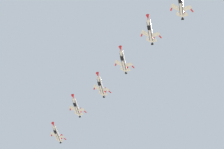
{
  "coord_description": "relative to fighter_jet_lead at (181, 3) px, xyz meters",
  "views": [
    {
      "loc": [
        1.79,
        -6.97,
        1.5
      ],
      "look_at": [
        -29.93,
        106.54,
        156.52
      ],
      "focal_mm": 63.42,
      "sensor_mm": 36.0,
      "label": 1
    }
  ],
  "objects": [
    {
      "name": "fighter_jet_lead",
      "position": [
        0.0,
        0.0,
        0.0
      ],
      "size": [
        9.58,
        15.96,
        5.31
      ],
      "rotation": [
        0.0,
        -0.49,
        3.21
      ],
      "color": "white"
    },
    {
      "name": "fighter_jet_left_wing",
      "position": [
        -15.76,
        11.37,
        3.26
      ],
      "size": [
        9.6,
        15.96,
        5.3
      ],
      "rotation": [
        0.0,
        -0.48,
        3.21
      ],
      "color": "white"
    },
    {
      "name": "fighter_jet_right_wing",
      "position": [
        -31.41,
        22.45,
        0.33
      ],
      "size": [
        9.59,
        15.96,
        5.31
      ],
      "rotation": [
        0.0,
        -0.49,
        3.21
      ],
      "color": "white"
    },
    {
      "name": "fighter_jet_left_outer",
      "position": [
        -46.38,
        35.18,
        1.61
      ],
      "size": [
        9.4,
        15.96,
        5.43
      ],
      "rotation": [
        0.0,
        -0.53,
        3.21
      ],
      "color": "white"
    },
    {
      "name": "fighter_jet_right_outer",
      "position": [
        -63.58,
        47.16,
        4.0
      ],
      "size": [
        9.83,
        15.96,
        5.13
      ],
      "rotation": [
        0.0,
        -0.43,
        3.21
      ],
      "color": "white"
    },
    {
      "name": "fighter_jet_trail_slot",
      "position": [
        -79.65,
        61.28,
        1.72
      ],
      "size": [
        9.49,
        15.96,
        5.37
      ],
      "rotation": [
        0.0,
        -0.51,
        3.21
      ],
      "color": "white"
    }
  ]
}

